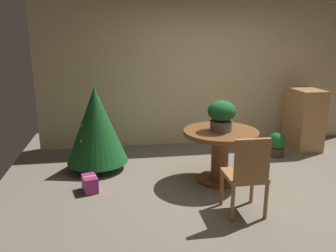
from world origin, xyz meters
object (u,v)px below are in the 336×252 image
(flower_vase, at_px, (221,114))
(holiday_tree, at_px, (96,125))
(potted_plant, at_px, (277,144))
(round_dining_table, at_px, (220,146))
(wooden_chair_near, at_px, (247,172))
(wooden_cabinet, at_px, (304,119))
(gift_box_purple, at_px, (90,184))

(flower_vase, xyz_separation_m, holiday_tree, (-1.69, 0.74, -0.27))
(holiday_tree, xyz_separation_m, potted_plant, (2.95, 0.09, -0.48))
(round_dining_table, height_order, wooden_chair_near, wooden_chair_near)
(flower_vase, distance_m, potted_plant, 1.69)
(wooden_cabinet, bearing_deg, holiday_tree, -173.29)
(wooden_chair_near, distance_m, potted_plant, 2.20)
(flower_vase, height_order, wooden_chair_near, flower_vase)
(holiday_tree, bearing_deg, potted_plant, 1.83)
(wooden_chair_near, relative_size, gift_box_purple, 3.05)
(wooden_chair_near, bearing_deg, potted_plant, 54.80)
(round_dining_table, bearing_deg, flower_vase, -110.64)
(flower_vase, relative_size, wooden_cabinet, 0.39)
(flower_vase, height_order, gift_box_purple, flower_vase)
(wooden_chair_near, xyz_separation_m, potted_plant, (1.26, 1.78, -0.31))
(gift_box_purple, bearing_deg, potted_plant, 16.06)
(gift_box_purple, bearing_deg, wooden_cabinet, 18.08)
(gift_box_purple, xyz_separation_m, potted_plant, (3.03, 0.87, 0.11))
(round_dining_table, distance_m, gift_box_purple, 1.82)
(round_dining_table, xyz_separation_m, flower_vase, (-0.01, -0.02, 0.46))
(wooden_chair_near, xyz_separation_m, gift_box_purple, (-1.77, 0.91, -0.42))
(holiday_tree, xyz_separation_m, gift_box_purple, (-0.08, -0.78, -0.59))
(wooden_cabinet, bearing_deg, flower_vase, -148.70)
(gift_box_purple, bearing_deg, holiday_tree, 84.31)
(wooden_chair_near, bearing_deg, round_dining_table, 90.00)
(wooden_chair_near, xyz_separation_m, wooden_cabinet, (1.91, 2.11, 0.02))
(round_dining_table, distance_m, wooden_chair_near, 0.97)
(wooden_cabinet, distance_m, potted_plant, 0.80)
(holiday_tree, xyz_separation_m, wooden_cabinet, (3.60, 0.42, -0.15))
(round_dining_table, relative_size, wooden_cabinet, 0.95)
(potted_plant, bearing_deg, wooden_cabinet, 26.85)
(wooden_chair_near, bearing_deg, gift_box_purple, 152.80)
(holiday_tree, relative_size, gift_box_purple, 4.08)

